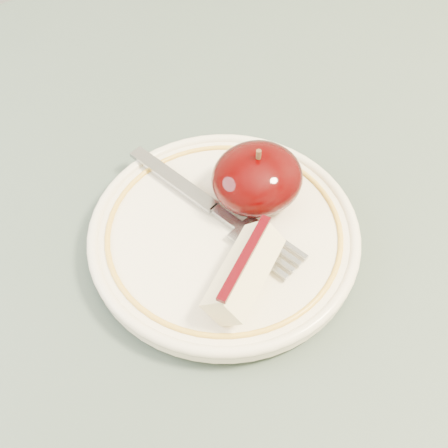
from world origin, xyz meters
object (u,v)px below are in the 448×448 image
table (281,306)px  fork (215,209)px  plate (224,235)px  apple_half (257,178)px

table → fork: bearing=123.5°
table → fork: size_ratio=5.12×
table → fork: (-0.04, 0.05, 0.11)m
table → plate: 0.11m
fork → table: bearing=-160.3°
plate → table: bearing=-40.1°
table → plate: (-0.04, 0.03, 0.10)m
fork → plate: bearing=152.9°
table → fork: fork is taller
plate → apple_half: 0.05m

